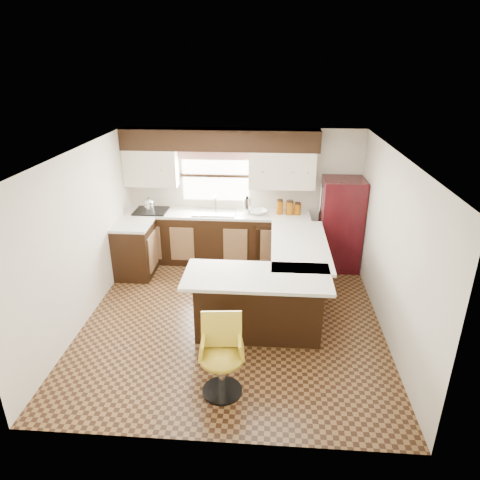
# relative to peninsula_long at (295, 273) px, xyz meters

# --- Properties ---
(floor) EXTENTS (4.40, 4.40, 0.00)m
(floor) POSITION_rel_peninsula_long_xyz_m (-0.90, -0.62, -0.45)
(floor) COLOR #49301A
(floor) RESTS_ON ground
(ceiling) EXTENTS (4.40, 4.40, 0.00)m
(ceiling) POSITION_rel_peninsula_long_xyz_m (-0.90, -0.62, 1.95)
(ceiling) COLOR silver
(ceiling) RESTS_ON wall_back
(wall_back) EXTENTS (4.40, 0.00, 4.40)m
(wall_back) POSITION_rel_peninsula_long_xyz_m (-0.90, 1.58, 0.75)
(wall_back) COLOR beige
(wall_back) RESTS_ON floor
(wall_front) EXTENTS (4.40, 0.00, 4.40)m
(wall_front) POSITION_rel_peninsula_long_xyz_m (-0.90, -2.83, 0.75)
(wall_front) COLOR beige
(wall_front) RESTS_ON floor
(wall_left) EXTENTS (0.00, 4.40, 4.40)m
(wall_left) POSITION_rel_peninsula_long_xyz_m (-3.00, -0.62, 0.75)
(wall_left) COLOR beige
(wall_left) RESTS_ON floor
(wall_right) EXTENTS (0.00, 4.40, 4.40)m
(wall_right) POSITION_rel_peninsula_long_xyz_m (1.20, -0.62, 0.75)
(wall_right) COLOR beige
(wall_right) RESTS_ON floor
(base_cab_back) EXTENTS (3.30, 0.60, 0.90)m
(base_cab_back) POSITION_rel_peninsula_long_xyz_m (-1.35, 1.28, 0.00)
(base_cab_back) COLOR black
(base_cab_back) RESTS_ON floor
(base_cab_left) EXTENTS (0.60, 0.70, 0.90)m
(base_cab_left) POSITION_rel_peninsula_long_xyz_m (-2.70, 0.62, 0.00)
(base_cab_left) COLOR black
(base_cab_left) RESTS_ON floor
(counter_back) EXTENTS (3.30, 0.60, 0.04)m
(counter_back) POSITION_rel_peninsula_long_xyz_m (-1.35, 1.28, 0.47)
(counter_back) COLOR silver
(counter_back) RESTS_ON base_cab_back
(counter_left) EXTENTS (0.60, 0.70, 0.04)m
(counter_left) POSITION_rel_peninsula_long_xyz_m (-2.70, 0.62, 0.47)
(counter_left) COLOR silver
(counter_left) RESTS_ON base_cab_left
(soffit) EXTENTS (3.40, 0.35, 0.36)m
(soffit) POSITION_rel_peninsula_long_xyz_m (-1.30, 1.40, 1.77)
(soffit) COLOR black
(soffit) RESTS_ON wall_back
(upper_cab_left) EXTENTS (0.94, 0.35, 0.64)m
(upper_cab_left) POSITION_rel_peninsula_long_xyz_m (-2.52, 1.40, 1.27)
(upper_cab_left) COLOR beige
(upper_cab_left) RESTS_ON wall_back
(upper_cab_right) EXTENTS (1.14, 0.35, 0.64)m
(upper_cab_right) POSITION_rel_peninsula_long_xyz_m (-0.22, 1.40, 1.27)
(upper_cab_right) COLOR beige
(upper_cab_right) RESTS_ON wall_back
(window_pane) EXTENTS (1.20, 0.02, 0.90)m
(window_pane) POSITION_rel_peninsula_long_xyz_m (-1.40, 1.56, 1.10)
(window_pane) COLOR white
(window_pane) RESTS_ON wall_back
(valance) EXTENTS (1.30, 0.06, 0.18)m
(valance) POSITION_rel_peninsula_long_xyz_m (-1.40, 1.52, 1.49)
(valance) COLOR #D19B93
(valance) RESTS_ON wall_back
(sink) EXTENTS (0.75, 0.45, 0.03)m
(sink) POSITION_rel_peninsula_long_xyz_m (-1.40, 1.25, 0.51)
(sink) COLOR #B2B2B7
(sink) RESTS_ON counter_back
(dishwasher) EXTENTS (0.58, 0.03, 0.78)m
(dishwasher) POSITION_rel_peninsula_long_xyz_m (-0.35, 0.99, -0.02)
(dishwasher) COLOR black
(dishwasher) RESTS_ON floor
(cooktop) EXTENTS (0.58, 0.50, 0.02)m
(cooktop) POSITION_rel_peninsula_long_xyz_m (-2.55, 1.25, 0.51)
(cooktop) COLOR black
(cooktop) RESTS_ON counter_back
(peninsula_long) EXTENTS (0.60, 1.95, 0.90)m
(peninsula_long) POSITION_rel_peninsula_long_xyz_m (0.00, 0.00, 0.00)
(peninsula_long) COLOR black
(peninsula_long) RESTS_ON floor
(peninsula_return) EXTENTS (1.65, 0.60, 0.90)m
(peninsula_return) POSITION_rel_peninsula_long_xyz_m (-0.53, -0.97, 0.00)
(peninsula_return) COLOR black
(peninsula_return) RESTS_ON floor
(counter_pen_long) EXTENTS (0.84, 1.95, 0.04)m
(counter_pen_long) POSITION_rel_peninsula_long_xyz_m (0.05, 0.00, 0.47)
(counter_pen_long) COLOR silver
(counter_pen_long) RESTS_ON peninsula_long
(counter_pen_return) EXTENTS (1.89, 0.84, 0.04)m
(counter_pen_return) POSITION_rel_peninsula_long_xyz_m (-0.55, -1.06, 0.47)
(counter_pen_return) COLOR silver
(counter_pen_return) RESTS_ON peninsula_return
(refrigerator) EXTENTS (0.70, 0.67, 1.63)m
(refrigerator) POSITION_rel_peninsula_long_xyz_m (0.83, 1.20, 0.36)
(refrigerator) COLOR #34080D
(refrigerator) RESTS_ON floor
(bar_chair) EXTENTS (0.54, 0.54, 0.93)m
(bar_chair) POSITION_rel_peninsula_long_xyz_m (-0.89, -2.13, 0.01)
(bar_chair) COLOR gold
(bar_chair) RESTS_ON floor
(kettle) EXTENTS (0.18, 0.18, 0.24)m
(kettle) POSITION_rel_peninsula_long_xyz_m (-2.57, 1.26, 0.64)
(kettle) COLOR silver
(kettle) RESTS_ON cooktop
(percolator) EXTENTS (0.13, 0.13, 0.29)m
(percolator) POSITION_rel_peninsula_long_xyz_m (-0.82, 1.28, 0.64)
(percolator) COLOR silver
(percolator) RESTS_ON counter_back
(mixing_bowl) EXTENTS (0.38, 0.38, 0.07)m
(mixing_bowl) POSITION_rel_peninsula_long_xyz_m (-0.61, 1.28, 0.53)
(mixing_bowl) COLOR white
(mixing_bowl) RESTS_ON counter_back
(canister_large) EXTENTS (0.12, 0.12, 0.24)m
(canister_large) POSITION_rel_peninsula_long_xyz_m (-0.24, 1.30, 0.62)
(canister_large) COLOR #854504
(canister_large) RESTS_ON counter_back
(canister_med) EXTENTS (0.14, 0.14, 0.23)m
(canister_med) POSITION_rel_peninsula_long_xyz_m (-0.06, 1.30, 0.61)
(canister_med) COLOR #854504
(canister_med) RESTS_ON counter_back
(canister_small) EXTENTS (0.12, 0.12, 0.19)m
(canister_small) POSITION_rel_peninsula_long_xyz_m (0.08, 1.30, 0.59)
(canister_small) COLOR #854504
(canister_small) RESTS_ON counter_back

